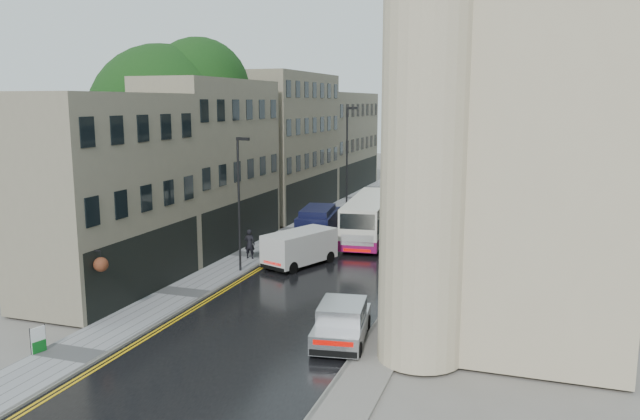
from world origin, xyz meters
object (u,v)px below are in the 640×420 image
Objects in this scene: white_lorry at (432,196)px; estate_sign at (38,340)px; pedestrian at (250,244)px; tree_far at (252,143)px; lamp_post_near at (239,205)px; cream_bus at (346,226)px; white_van at (269,250)px; navy_van at (298,231)px; tree_near at (164,144)px; lamp_post_far at (347,160)px; silver_hatchback at (313,334)px.

white_lorry is 8.48× the size of estate_sign.
estate_sign is (-1.47, -15.99, -0.41)m from pedestrian.
tree_far reaches higher than lamp_post_near.
white_lorry is (4.09, 10.35, 0.76)m from cream_bus.
white_van reaches higher than estate_sign.
estate_sign is (-3.50, -19.07, -0.78)m from navy_van.
cream_bus is at bearing 16.25° from tree_near.
white_van is 0.52× the size of lamp_post_far.
lamp_post_near is at bearing -111.18° from white_van.
cream_bus is at bearing -40.40° from tree_far.
estate_sign is (-2.14, -13.27, -3.29)m from lamp_post_near.
navy_van is (-6.55, 15.61, 0.57)m from silver_hatchback.
white_lorry reaches higher than white_van.
lamp_post_near is (-1.35, -5.80, 2.50)m from navy_van.
tree_near reaches higher than lamp_post_far.
cream_bus is 2.00× the size of navy_van.
navy_van is (-6.74, -12.40, -0.86)m from white_lorry.
estate_sign is at bearing -81.42° from white_van.
tree_far is at bearing -146.55° from lamp_post_far.
silver_hatchback is at bearing -83.70° from cream_bus.
estate_sign is (5.45, -17.73, -6.32)m from tree_near.
lamp_post_near reaches higher than navy_van.
lamp_post_near is (7.59, -4.46, -3.03)m from tree_near.
pedestrian is at bearing -14.10° from tree_near.
white_van is at bearing -62.13° from tree_far.
silver_hatchback is at bearing -84.19° from white_lorry.
cream_bus is 1.27× the size of white_lorry.
tree_near is 7.57× the size of pedestrian.
white_van is at bearing -100.21° from navy_van.
lamp_post_near is (7.29, -17.46, -2.32)m from tree_far.
silver_hatchback is (15.19, -27.28, -5.39)m from tree_far.
tree_far is at bearing 133.46° from cream_bus.
tree_near reaches higher than white_lorry.
white_van is at bearing 60.12° from lamp_post_near.
pedestrian is 4.02m from lamp_post_near.
tree_near is 10.61m from navy_van.
cream_bus is 6.95m from pedestrian.
lamp_post_near is at bearing -107.78° from white_lorry.
estate_sign is at bearing -72.91° from tree_near.
white_lorry is at bearing 62.31° from cream_bus.
tree_near is 3.16× the size of silver_hatchback.
tree_near is at bearing 162.47° from lamp_post_near.
tree_far is at bearing 110.78° from silver_hatchback.
lamp_post_near is at bearing -123.20° from cream_bus.
cream_bus is 13.96m from lamp_post_far.
tree_far is (0.30, 13.00, -0.72)m from tree_near.
white_lorry is 1.82× the size of white_van.
lamp_post_far is at bearing 100.10° from cream_bus.
white_lorry is 14.14m from navy_van.
tree_far is 6.79× the size of pedestrian.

